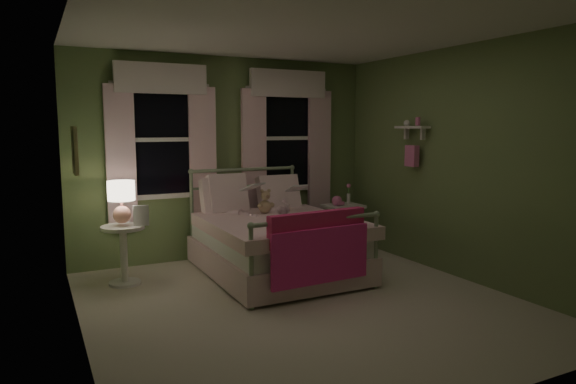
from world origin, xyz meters
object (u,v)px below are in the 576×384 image
child_left (238,193)px  teddy_bear (265,203)px  nightstand_left (123,247)px  child_right (280,192)px  bed (275,242)px  nightstand_right (343,212)px  table_lamp (121,198)px

child_left → teddy_bear: child_left is taller
nightstand_left → child_right: bearing=2.3°
child_left → nightstand_left: size_ratio=1.07×
bed → teddy_bear: size_ratio=6.89×
child_left → nightstand_right: (1.57, 0.11, -0.37)m
child_left → teddy_bear: (0.28, -0.16, -0.13)m
table_lamp → bed: bearing=-12.2°
teddy_bear → nightstand_left: bearing=177.2°
child_right → table_lamp: (-1.93, -0.08, 0.06)m
child_right → nightstand_left: size_ratio=0.99×
teddy_bear → nightstand_right: bearing=12.0°
child_left → table_lamp: (-1.37, -0.08, 0.04)m
table_lamp → nightstand_left: bearing=135.0°
child_left → nightstand_left: (-1.37, -0.08, -0.50)m
nightstand_left → bed: bearing=-12.2°
nightstand_right → table_lamp: bearing=-176.3°
bed → child_right: bearing=56.6°
bed → child_left: child_left is taller
nightstand_left → nightstand_right: same height
bed → child_right: 0.73m
nightstand_left → table_lamp: bearing=-45.0°
child_left → table_lamp: child_left is taller
child_left → table_lamp: size_ratio=1.51×
child_right → table_lamp: bearing=25.3°
nightstand_right → nightstand_left: bearing=-176.3°
child_left → nightstand_left: bearing=-13.9°
nightstand_left → nightstand_right: (2.93, 0.19, 0.13)m
bed → table_lamp: bearing=167.8°
teddy_bear → nightstand_left: (-1.65, 0.08, -0.37)m
nightstand_left → table_lamp: size_ratio=1.41×
table_lamp → nightstand_right: size_ratio=0.72×
bed → nightstand_right: bed is taller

